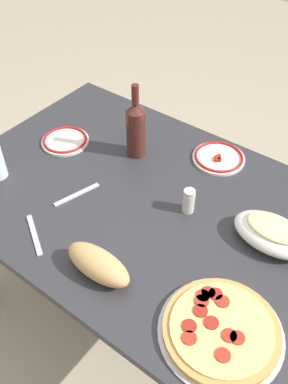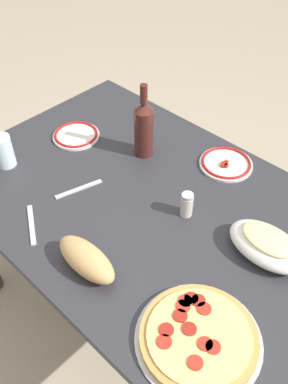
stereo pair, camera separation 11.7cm
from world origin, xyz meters
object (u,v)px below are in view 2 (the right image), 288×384
at_px(baked_pasta_dish, 267,244).
at_px(side_plate_far, 226,163).
at_px(wine_bottle, 144,128).
at_px(side_plate_near, 76,135).
at_px(bread_loaf, 86,259).
at_px(dining_table, 144,221).
at_px(water_glass, 4,151).
at_px(spice_shaker, 187,205).
at_px(pepperoni_pizza, 198,337).

height_order(baked_pasta_dish, side_plate_far, baked_pasta_dish).
bearing_deg(wine_bottle, baked_pasta_dish, 171.04).
xyz_separation_m(side_plate_near, bread_loaf, (-0.51, 0.38, 0.03)).
height_order(baked_pasta_dish, bread_loaf, bread_loaf).
xyz_separation_m(dining_table, water_glass, (0.48, 0.22, 0.17)).
bearing_deg(baked_pasta_dish, side_plate_near, 1.36).
bearing_deg(baked_pasta_dish, bread_loaf, 49.57).
xyz_separation_m(side_plate_far, spice_shaker, (-0.05, 0.29, 0.03)).
height_order(pepperoni_pizza, bread_loaf, bread_loaf).
bearing_deg(dining_table, water_glass, 24.32).
xyz_separation_m(baked_pasta_dish, bread_loaf, (0.34, 0.40, -0.00)).
bearing_deg(wine_bottle, side_plate_far, -149.71).
bearing_deg(bread_loaf, side_plate_far, -91.67).
xyz_separation_m(dining_table, bread_loaf, (-0.08, 0.31, 0.15)).
bearing_deg(wine_bottle, pepperoni_pizza, 144.18).
relative_size(pepperoni_pizza, side_plate_near, 1.75).
distance_m(wine_bottle, water_glass, 0.51).
bearing_deg(spice_shaker, baked_pasta_dish, -171.73).
xyz_separation_m(dining_table, side_plate_far, (-0.10, -0.33, 0.12)).
xyz_separation_m(pepperoni_pizza, baked_pasta_dish, (0.03, -0.35, 0.03)).
height_order(side_plate_near, side_plate_far, side_plate_far).
bearing_deg(spice_shaker, water_glass, 22.55).
bearing_deg(side_plate_far, side_plate_near, 26.92).
bearing_deg(dining_table, wine_bottle, -45.99).
xyz_separation_m(pepperoni_pizza, spice_shaker, (0.30, -0.31, 0.03)).
distance_m(baked_pasta_dish, side_plate_near, 0.84).
distance_m(side_plate_far, bread_loaf, 0.64).
height_order(pepperoni_pizza, wine_bottle, wine_bottle).
xyz_separation_m(side_plate_far, bread_loaf, (0.02, 0.64, 0.03)).
xyz_separation_m(pepperoni_pizza, wine_bottle, (0.61, -0.44, 0.10)).
height_order(baked_pasta_dish, spice_shaker, spice_shaker).
height_order(dining_table, baked_pasta_dish, baked_pasta_dish).
bearing_deg(spice_shaker, dining_table, 16.39).
distance_m(wine_bottle, side_plate_far, 0.32).
bearing_deg(side_plate_near, water_glass, 79.12).
distance_m(pepperoni_pizza, bread_loaf, 0.37).
bearing_deg(pepperoni_pizza, side_plate_far, -59.89).
distance_m(baked_pasta_dish, side_plate_far, 0.40).
bearing_deg(bread_loaf, dining_table, -76.07).
bearing_deg(dining_table, pepperoni_pizza, 148.94).
bearing_deg(side_plate_near, wine_bottle, -156.73).
distance_m(pepperoni_pizza, wine_bottle, 0.76).
relative_size(pepperoni_pizza, bread_loaf, 1.50).
distance_m(dining_table, bread_loaf, 0.36).
relative_size(water_glass, side_plate_near, 0.66).
distance_m(wine_bottle, side_plate_near, 0.30).
bearing_deg(side_plate_far, bread_loaf, 88.33).
bearing_deg(bread_loaf, water_glass, -9.72).
bearing_deg(water_glass, pepperoni_pizza, 177.03).
bearing_deg(pepperoni_pizza, dining_table, -31.06).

